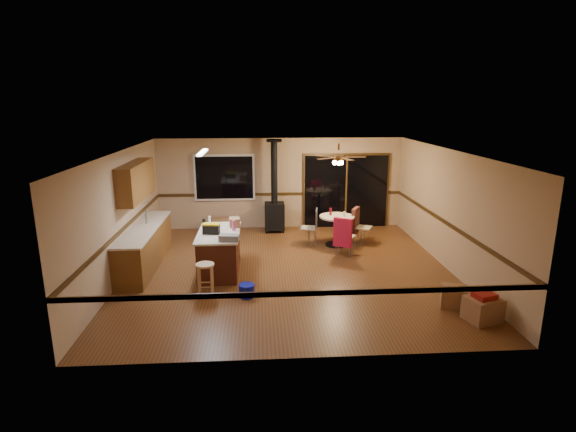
{
  "coord_description": "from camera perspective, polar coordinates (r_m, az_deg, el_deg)",
  "views": [
    {
      "loc": [
        -0.63,
        -9.24,
        3.59
      ],
      "look_at": [
        0.0,
        0.3,
        1.15
      ],
      "focal_mm": 28.0,
      "sensor_mm": 36.0,
      "label": 1
    }
  ],
  "objects": [
    {
      "name": "upper_cabinets",
      "position": [
        10.44,
        -18.73,
        4.24
      ],
      "size": [
        0.35,
        2.0,
        0.8
      ],
      "primitive_type": "cube",
      "color": "brown",
      "rests_on": "ground"
    },
    {
      "name": "box_small_red",
      "position": [
        8.28,
        23.67,
        -9.23
      ],
      "size": [
        0.4,
        0.36,
        0.09
      ],
      "primitive_type": "cube",
      "rotation": [
        0.0,
        0.0,
        0.28
      ],
      "color": "maroon",
      "rests_on": "box_corner_a"
    },
    {
      "name": "dining_table",
      "position": [
        11.5,
        6.19,
        -1.2
      ],
      "size": [
        0.88,
        0.88,
        0.78
      ],
      "color": "black",
      "rests_on": "ground"
    },
    {
      "name": "wall_right",
      "position": [
        10.38,
        19.77,
        0.71
      ],
      "size": [
        0.0,
        7.0,
        7.0
      ],
      "primitive_type": "plane",
      "rotation": [
        1.57,
        0.0,
        -1.57
      ],
      "color": "tan",
      "rests_on": "ground"
    },
    {
      "name": "box_on_island",
      "position": [
        10.01,
        -6.8,
        -0.79
      ],
      "size": [
        0.25,
        0.32,
        0.2
      ],
      "primitive_type": "cube",
      "rotation": [
        0.0,
        0.0,
        0.12
      ],
      "color": "#8D603E",
      "rests_on": "kitchen_island"
    },
    {
      "name": "countertop",
      "position": [
        10.44,
        -17.9,
        -1.45
      ],
      "size": [
        0.64,
        3.04,
        0.04
      ],
      "primitive_type": "cube",
      "color": "beige",
      "rests_on": "lower_cabinets"
    },
    {
      "name": "glass_red",
      "position": [
        11.49,
        5.42,
        0.55
      ],
      "size": [
        0.07,
        0.07,
        0.18
      ],
      "primitive_type": "cylinder",
      "rotation": [
        0.0,
        0.0,
        0.07
      ],
      "color": "#590C14",
      "rests_on": "dining_table"
    },
    {
      "name": "ceiling_fan",
      "position": [
        11.18,
        6.43,
        7.14
      ],
      "size": [
        0.24,
        0.24,
        0.55
      ],
      "color": "brown",
      "rests_on": "ceiling"
    },
    {
      "name": "toolbox_black",
      "position": [
        9.55,
        -9.71,
        -1.67
      ],
      "size": [
        0.36,
        0.22,
        0.19
      ],
      "primitive_type": "cube",
      "rotation": [
        0.0,
        0.0,
        -0.11
      ],
      "color": "black",
      "rests_on": "kitchen_island"
    },
    {
      "name": "wall_left",
      "position": [
        9.95,
        -20.43,
        0.08
      ],
      "size": [
        0.0,
        7.0,
        7.0
      ],
      "primitive_type": "plane",
      "rotation": [
        1.57,
        0.0,
        1.57
      ],
      "color": "tan",
      "rests_on": "ground"
    },
    {
      "name": "wall_front",
      "position": [
        6.22,
        2.33,
        -7.32
      ],
      "size": [
        7.0,
        0.0,
        7.0
      ],
      "primitive_type": "plane",
      "rotation": [
        -1.57,
        0.0,
        0.0
      ],
      "color": "tan",
      "rests_on": "ground"
    },
    {
      "name": "wall_back",
      "position": [
        12.96,
        -0.94,
        4.14
      ],
      "size": [
        7.0,
        0.0,
        7.0
      ],
      "primitive_type": "plane",
      "rotation": [
        1.57,
        0.0,
        0.0
      ],
      "color": "tan",
      "rests_on": "ground"
    },
    {
      "name": "floor",
      "position": [
        9.94,
        0.12,
        -6.87
      ],
      "size": [
        7.0,
        7.0,
        0.0
      ],
      "primitive_type": "plane",
      "color": "brown",
      "rests_on": "ground"
    },
    {
      "name": "bottle_pink",
      "position": [
        9.69,
        -6.89,
        -1.21
      ],
      "size": [
        0.09,
        0.09,
        0.23
      ],
      "primitive_type": "cylinder",
      "rotation": [
        0.0,
        0.0,
        -0.24
      ],
      "color": "#D84C8C",
      "rests_on": "kitchen_island"
    },
    {
      "name": "wood_stove",
      "position": [
        12.63,
        -1.73,
        1.21
      ],
      "size": [
        0.55,
        0.5,
        2.52
      ],
      "color": "black",
      "rests_on": "ground"
    },
    {
      "name": "blue_bucket",
      "position": [
        8.64,
        -5.27,
        -9.42
      ],
      "size": [
        0.35,
        0.35,
        0.25
      ],
      "primitive_type": "cylinder",
      "rotation": [
        0.0,
        0.0,
        0.21
      ],
      "color": "#0C14AE",
      "rests_on": "floor"
    },
    {
      "name": "chair_right",
      "position": [
        11.72,
        8.68,
        -0.66
      ],
      "size": [
        0.6,
        0.58,
        0.7
      ],
      "color": "tan",
      "rests_on": "ground"
    },
    {
      "name": "chair_left",
      "position": [
        11.48,
        3.2,
        -0.87
      ],
      "size": [
        0.47,
        0.46,
        0.51
      ],
      "color": "tan",
      "rests_on": "ground"
    },
    {
      "name": "toolbox_yellow_lid",
      "position": [
        9.52,
        -9.74,
        -1.04
      ],
      "size": [
        0.38,
        0.23,
        0.03
      ],
      "primitive_type": "cube",
      "rotation": [
        0.0,
        0.0,
        -0.11
      ],
      "color": "gold",
      "rests_on": "toolbox_black"
    },
    {
      "name": "chair_rail",
      "position": [
        9.62,
        0.12,
        -1.31
      ],
      "size": [
        7.0,
        7.0,
        0.08
      ],
      "primitive_type": null,
      "color": "#3B250E",
      "rests_on": "ground"
    },
    {
      "name": "box_under_window",
      "position": [
        12.85,
        -8.5,
        -1.13
      ],
      "size": [
        0.56,
        0.48,
        0.41
      ],
      "primitive_type": "cube",
      "rotation": [
        0.0,
        0.0,
        0.14
      ],
      "color": "#8D603E",
      "rests_on": "floor"
    },
    {
      "name": "window",
      "position": [
        12.9,
        -8.07,
        4.85
      ],
      "size": [
        1.72,
        0.1,
        1.32
      ],
      "primitive_type": "cube",
      "color": "black",
      "rests_on": "ground"
    },
    {
      "name": "box_corner_a",
      "position": [
        8.38,
        23.5,
        -10.8
      ],
      "size": [
        0.64,
        0.58,
        0.41
      ],
      "primitive_type": "cube",
      "rotation": [
        0.0,
        0.0,
        0.28
      ],
      "color": "#8D603E",
      "rests_on": "floor"
    },
    {
      "name": "chair_near",
      "position": [
        10.68,
        7.0,
        -2.08
      ],
      "size": [
        0.6,
        0.61,
        0.7
      ],
      "color": "tan",
      "rests_on": "ground"
    },
    {
      "name": "sliding_door",
      "position": [
        13.19,
        7.36,
        3.09
      ],
      "size": [
        2.52,
        0.1,
        2.1
      ],
      "primitive_type": "cube",
      "color": "black",
      "rests_on": "ground"
    },
    {
      "name": "toolbox_grey",
      "position": [
        9.03,
        -7.46,
        -2.74
      ],
      "size": [
        0.43,
        0.28,
        0.12
      ],
      "primitive_type": "cube",
      "rotation": [
        0.0,
        0.0,
        -0.16
      ],
      "color": "slate",
      "rests_on": "kitchen_island"
    },
    {
      "name": "glass_cream",
      "position": [
        11.41,
        7.17,
        0.27
      ],
      "size": [
        0.07,
        0.07,
        0.13
      ],
      "primitive_type": "cylinder",
      "rotation": [
        0.0,
        0.0,
        -0.32
      ],
      "color": "beige",
      "rests_on": "dining_table"
    },
    {
      "name": "fluorescent_strip",
      "position": [
        9.67,
        -10.81,
        7.94
      ],
      "size": [
        0.1,
        1.2,
        0.04
      ],
      "primitive_type": "cube",
      "color": "white",
      "rests_on": "ceiling"
    },
    {
      "name": "bottle_dark",
      "position": [
        9.83,
        -10.6,
        -1.06
      ],
      "size": [
        0.09,
        0.09,
        0.25
      ],
      "primitive_type": "cylinder",
      "rotation": [
        0.0,
        0.0,
        -0.26
      ],
      "color": "black",
      "rests_on": "kitchen_island"
    },
    {
      "name": "ceiling",
      "position": [
        9.32,
        0.12,
        8.21
      ],
      "size": [
        7.0,
        7.0,
        0.0
      ],
      "primitive_type": "plane",
      "rotation": [
        3.14,
        0.0,
        0.0
      ],
      "color": "silver",
      "rests_on": "ground"
    },
    {
      "name": "bar_stool",
      "position": [
        8.71,
        -10.42,
        -7.98
      ],
      "size": [
        0.4,
        0.4,
        0.64
      ],
      "primitive_type": "cylinder",
      "rotation": [
        0.0,
        0.0,
        -0.15
      ],
      "color": "tan",
      "rests_on": "floor"
    },
    {
      "name": "kitchen_island",
      "position": [
        9.8,
        -8.69,
        -4.53
      ],
      "size": [
        0.88,
        1.68,
        0.9
      ],
      "color": "#461E11",
      "rests_on": "ground"
    },
    {
      "name": "bottle_white",
      "position": [
        10.36,
        -9.94,
        -0.48
      ],
      "size": [
        0.06,
        0.06,
        0.17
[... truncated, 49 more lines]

